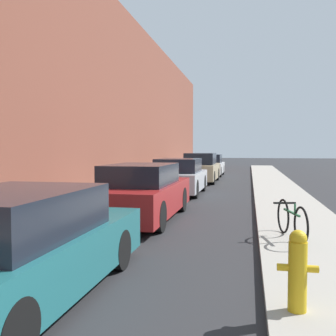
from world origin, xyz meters
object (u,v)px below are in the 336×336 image
at_px(parked_car_white, 209,166).
at_px(fire_hydrant, 298,269).
at_px(parked_car_champagne, 201,168).
at_px(bicycle, 291,220).
at_px(parked_car_red, 143,193).
at_px(parked_car_silver, 179,177).
at_px(parked_car_teal, 18,249).

distance_m(parked_car_white, fire_hydrant, 21.97).
bearing_deg(parked_car_champagne, bicycle, -75.95).
height_order(parked_car_red, bicycle, parked_car_red).
relative_size(parked_car_white, fire_hydrant, 4.65).
height_order(parked_car_red, parked_car_silver, parked_car_red).
relative_size(parked_car_teal, fire_hydrant, 5.13).
distance_m(parked_car_teal, fire_hydrant, 3.18).
distance_m(parked_car_red, parked_car_white, 16.37).
distance_m(parked_car_teal, parked_car_champagne, 16.75).
bearing_deg(parked_car_champagne, parked_car_silver, -91.89).
xyz_separation_m(parked_car_red, parked_car_silver, (-0.07, 5.66, -0.01)).
bearing_deg(parked_car_red, bicycle, -29.77).
xyz_separation_m(parked_car_red, bicycle, (3.44, -1.97, -0.21)).
xyz_separation_m(parked_car_teal, parked_car_white, (0.07, 21.82, 0.03)).
bearing_deg(parked_car_silver, bicycle, -65.33).
bearing_deg(fire_hydrant, parked_car_red, 120.40).
distance_m(parked_car_champagne, parked_car_white, 5.08).
distance_m(parked_car_red, parked_car_silver, 5.66).
bearing_deg(parked_car_white, parked_car_champagne, -89.20).
distance_m(parked_car_red, parked_car_champagne, 11.30).
bearing_deg(fire_hydrant, parked_car_white, 98.13).
xyz_separation_m(parked_car_white, bicycle, (3.39, -18.34, -0.19)).
distance_m(parked_car_red, bicycle, 3.96).
bearing_deg(parked_car_white, parked_car_silver, -90.61).
bearing_deg(fire_hydrant, parked_car_teal, -178.60).
xyz_separation_m(parked_car_silver, fire_hydrant, (3.22, -11.04, -0.11)).
bearing_deg(parked_car_red, parked_car_teal, -90.29).
bearing_deg(parked_car_silver, parked_car_white, 89.39).
xyz_separation_m(parked_car_champagne, parked_car_white, (-0.07, 5.08, -0.07)).
distance_m(parked_car_teal, bicycle, 4.92).
xyz_separation_m(parked_car_silver, parked_car_champagne, (0.19, 5.63, 0.06)).
distance_m(parked_car_silver, bicycle, 8.40).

